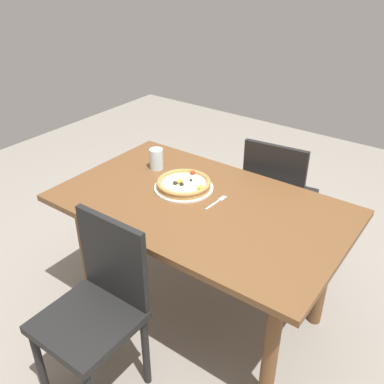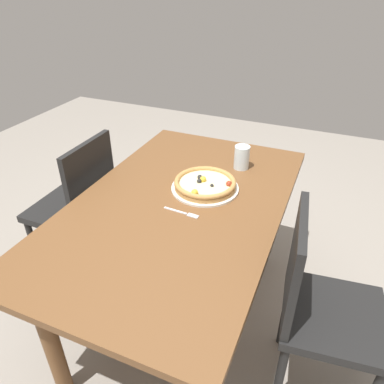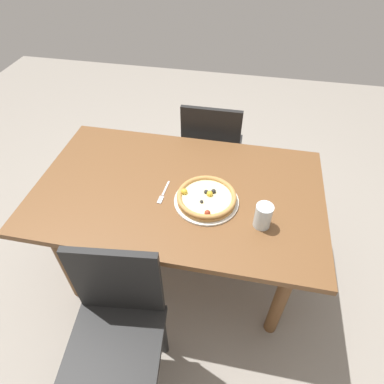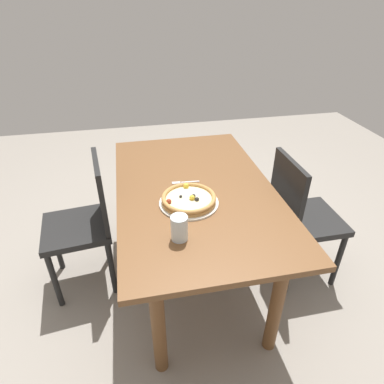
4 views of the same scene
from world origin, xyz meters
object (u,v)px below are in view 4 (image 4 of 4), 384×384
Objects in this scene: dining_table at (195,202)px; plate at (189,203)px; chair_near at (300,215)px; fork at (183,182)px; drinking_glass at (179,228)px; pizza at (189,199)px; chair_far at (86,220)px.

dining_table is 0.20m from plate.
fork is (0.15, 0.72, 0.24)m from chair_near.
drinking_glass is at bearing 160.44° from plate.
pizza is 0.23m from fork.
chair_far reaches higher than fork.
plate is 2.61× the size of drinking_glass.
dining_table is 1.67× the size of chair_far.
dining_table is 8.96× the size of fork.
drinking_glass reaches higher than pizza.
chair_near is 0.78m from fork.
dining_table is 5.06× the size of pizza.
pizza reaches higher than plate.
dining_table is 0.49m from drinking_glass.
pizza is (0.00, 0.00, 0.03)m from plate.
chair_far is 0.66m from fork.
drinking_glass reaches higher than plate.
fork is 1.35× the size of drinking_glass.
fork is at bearing -2.35° from plate.
fork is at bearing -2.43° from pizza.
fork reaches higher than dining_table.
chair_near is 1.35m from chair_far.
dining_table is 0.14m from fork.
chair_near is 0.95m from drinking_glass.
drinking_glass is (-0.35, 0.83, 0.30)m from chair_near.
chair_near is 5.37× the size of fork.
dining_table is at bearing -20.77° from drinking_glass.
dining_table is 0.69m from chair_far.
chair_near is 0.78m from pizza.
chair_far is at bearing 41.82° from drinking_glass.
dining_table is 4.62× the size of plate.
chair_far is (0.21, 1.33, 0.00)m from chair_near.
chair_near and chair_far have the same top height.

